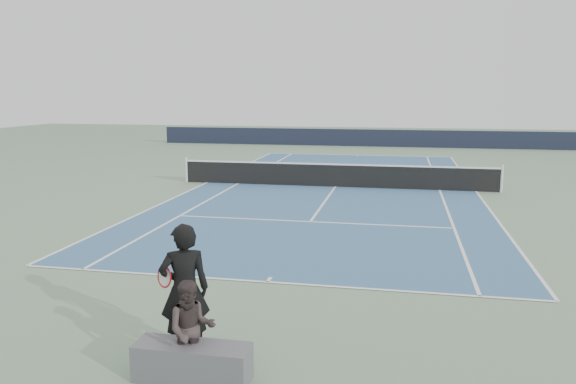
% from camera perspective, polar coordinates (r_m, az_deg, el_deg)
% --- Properties ---
extents(ground, '(80.00, 80.00, 0.00)m').
position_cam_1_polar(ground, '(22.90, 4.83, 0.51)').
color(ground, slate).
extents(court_surface, '(10.97, 23.77, 0.01)m').
position_cam_1_polar(court_surface, '(22.90, 4.83, 0.52)').
color(court_surface, '#386085').
rests_on(court_surface, ground).
extents(tennis_net, '(12.90, 0.10, 1.07)m').
position_cam_1_polar(tennis_net, '(22.82, 4.85, 1.76)').
color(tennis_net, silver).
rests_on(tennis_net, ground).
extents(windscreen_far, '(30.00, 0.25, 1.20)m').
position_cam_1_polar(windscreen_far, '(40.53, 7.78, 5.47)').
color(windscreen_far, black).
rests_on(windscreen_far, ground).
extents(tennis_player, '(0.90, 0.80, 1.97)m').
position_cam_1_polar(tennis_player, '(8.36, -10.48, -9.74)').
color(tennis_player, black).
rests_on(tennis_player, ground).
extents(tennis_ball, '(0.07, 0.07, 0.07)m').
position_cam_1_polar(tennis_ball, '(8.68, -13.06, -15.89)').
color(tennis_ball, yellow).
rests_on(tennis_ball, ground).
extents(spectator_bench, '(1.63, 1.07, 1.38)m').
position_cam_1_polar(spectator_bench, '(7.81, -9.74, -15.06)').
color(spectator_bench, '#57575C').
rests_on(spectator_bench, ground).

